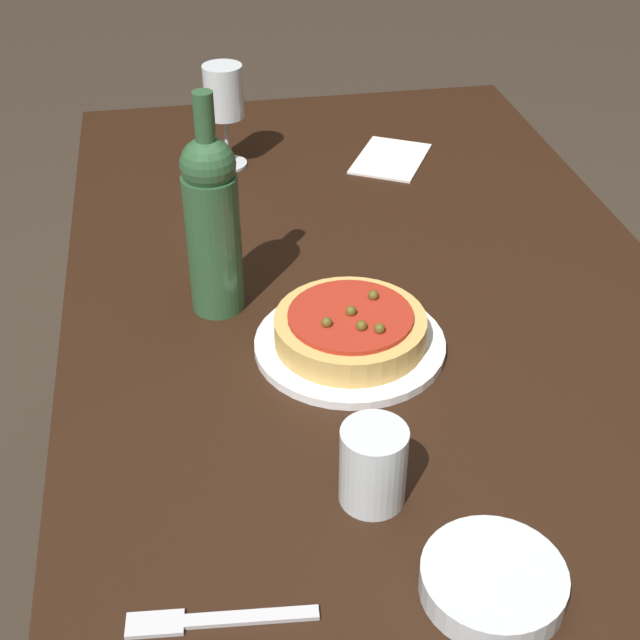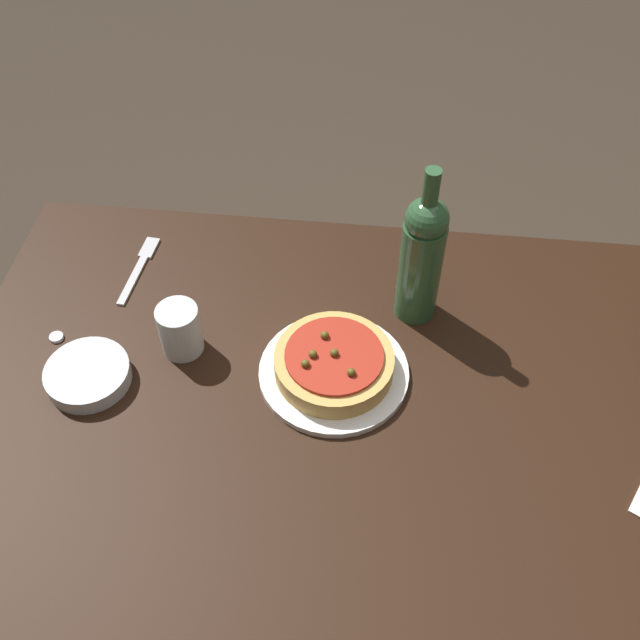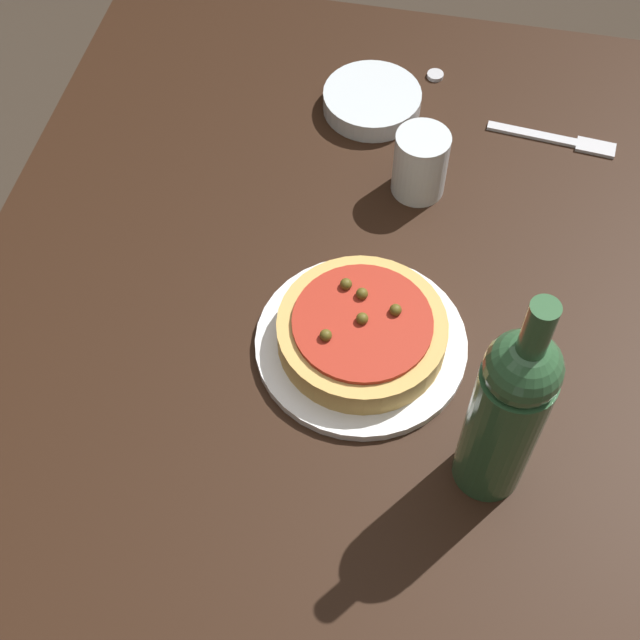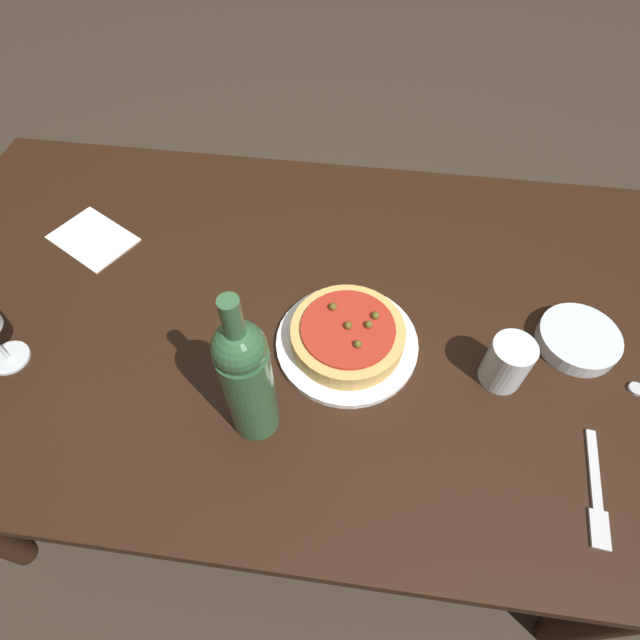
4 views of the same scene
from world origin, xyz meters
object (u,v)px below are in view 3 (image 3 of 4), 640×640
dining_table (288,461)px  water_cup (420,163)px  pizza (362,331)px  fork (560,140)px  dinner_plate (361,344)px  wine_bottle (507,412)px  bottle_cap (435,75)px  side_bowl (372,101)px

dining_table → water_cup: bearing=-13.5°
pizza → fork: pizza is taller
dining_table → fork: size_ratio=8.43×
dinner_plate → fork: (0.38, -0.21, -0.00)m
wine_bottle → bottle_cap: size_ratio=12.79×
dinner_plate → dining_table: bearing=153.1°
dining_table → bottle_cap: bottle_cap is taller
water_cup → side_bowl: size_ratio=0.67×
wine_bottle → side_bowl: (0.52, 0.21, -0.12)m
dinner_plate → pizza: bearing=29.5°
wine_bottle → water_cup: 0.42m
fork → dinner_plate: bearing=-113.5°
side_bowl → bottle_cap: bearing=-43.6°
dinner_plate → side_bowl: 0.40m
dining_table → pizza: bearing=-26.8°
wine_bottle → water_cup: (0.39, 0.13, -0.09)m
dining_table → wine_bottle: (-0.01, -0.22, 0.22)m
dining_table → side_bowl: 0.53m
dining_table → fork: bearing=-28.3°
fork → bottle_cap: (0.10, 0.19, 0.00)m
water_cup → side_bowl: (0.14, 0.08, -0.03)m
fork → wine_bottle: bearing=-90.5°
bottle_cap → pizza: bearing=177.0°
wine_bottle → bottle_cap: 0.64m
side_bowl → wine_bottle: bearing=-157.8°
dinner_plate → wine_bottle: 0.24m
pizza → bottle_cap: bearing=-3.0°
side_bowl → fork: side_bowl is taller
dinner_plate → water_cup: water_cup is taller
pizza → wine_bottle: bearing=-128.9°
dining_table → side_bowl: side_bowl is taller
pizza → dinner_plate: bearing=-150.5°
pizza → side_bowl: 0.40m
dinner_plate → water_cup: (0.26, -0.03, 0.04)m
bottle_cap → water_cup: bearing=-178.8°
dining_table → fork: 0.58m
wine_bottle → fork: 0.53m
water_cup → pizza: bearing=173.4°
water_cup → dining_table: bearing=166.5°
side_bowl → fork: 0.27m
side_bowl → fork: bearing=-92.7°
dinner_plate → bottle_cap: bearing=-3.0°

